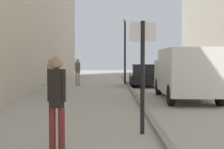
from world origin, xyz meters
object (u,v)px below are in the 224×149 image
(parked_car, at_px, (143,75))
(cafe_chair_near_window, at_px, (47,83))
(delivery_van, at_px, (185,72))
(lamp_post, at_px, (124,46))
(pedestrian_main_foreground, at_px, (77,70))
(pedestrian_far_crossing, at_px, (56,97))
(pedestrian_mid_block, at_px, (50,76))
(street_sign_post, at_px, (142,67))

(parked_car, relative_size, cafe_chair_near_window, 4.52)
(delivery_van, bearing_deg, lamp_post, 105.39)
(pedestrian_main_foreground, height_order, pedestrian_far_crossing, pedestrian_main_foreground)
(lamp_post, bearing_deg, pedestrian_mid_block, -113.62)
(pedestrian_far_crossing, bearing_deg, street_sign_post, 47.55)
(street_sign_post, bearing_deg, parked_car, -97.56)
(pedestrian_mid_block, distance_m, pedestrian_far_crossing, 8.28)
(parked_car, bearing_deg, pedestrian_mid_block, -124.34)
(pedestrian_far_crossing, height_order, parked_car, pedestrian_far_crossing)
(pedestrian_far_crossing, distance_m, delivery_van, 8.65)
(pedestrian_main_foreground, xyz_separation_m, pedestrian_mid_block, (-0.45, -6.78, -0.04))
(pedestrian_mid_block, distance_m, delivery_van, 5.96)
(cafe_chair_near_window, bearing_deg, parked_car, -8.06)
(pedestrian_mid_block, xyz_separation_m, parked_car, (4.87, 6.72, -0.30))
(pedestrian_far_crossing, bearing_deg, delivery_van, 69.75)
(pedestrian_main_foreground, bearing_deg, pedestrian_far_crossing, -107.40)
(parked_car, bearing_deg, street_sign_post, -94.37)
(pedestrian_far_crossing, bearing_deg, lamp_post, 92.02)
(pedestrian_mid_block, xyz_separation_m, delivery_van, (5.94, -0.54, 0.17))
(pedestrian_mid_block, bearing_deg, delivery_van, 10.48)
(pedestrian_main_foreground, relative_size, pedestrian_mid_block, 1.04)
(pedestrian_far_crossing, relative_size, cafe_chair_near_window, 1.88)
(parked_car, distance_m, street_sign_post, 13.53)
(parked_car, bearing_deg, pedestrian_main_foreground, -179.21)
(delivery_van, distance_m, cafe_chair_near_window, 7.08)
(pedestrian_main_foreground, bearing_deg, lamp_post, 5.08)
(parked_car, bearing_deg, delivery_van, -80.05)
(delivery_van, bearing_deg, pedestrian_main_foreground, 128.34)
(pedestrian_main_foreground, relative_size, cafe_chair_near_window, 1.94)
(pedestrian_far_crossing, bearing_deg, cafe_chair_near_window, 111.52)
(pedestrian_mid_block, distance_m, parked_car, 8.30)
(delivery_van, bearing_deg, pedestrian_far_crossing, -117.56)
(pedestrian_far_crossing, height_order, lamp_post, lamp_post)
(pedestrian_mid_block, bearing_deg, pedestrian_main_foreground, 101.89)
(delivery_van, bearing_deg, pedestrian_mid_block, 176.30)
(parked_car, bearing_deg, lamp_post, 125.35)
(cafe_chair_near_window, bearing_deg, delivery_van, -70.42)
(lamp_post, bearing_deg, street_sign_post, -90.91)
(pedestrian_far_crossing, bearing_deg, pedestrian_main_foreground, 103.74)
(pedestrian_main_foreground, distance_m, pedestrian_far_crossing, 14.94)
(parked_car, height_order, street_sign_post, street_sign_post)
(delivery_van, xyz_separation_m, street_sign_post, (-2.47, -6.18, 0.36))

